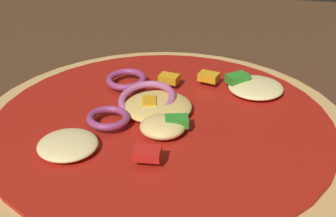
# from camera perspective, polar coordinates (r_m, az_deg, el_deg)

# --- Properties ---
(dining_table) EXTENTS (1.31, 0.91, 0.04)m
(dining_table) POSITION_cam_1_polar(r_m,az_deg,el_deg) (0.34, -9.19, -9.81)
(dining_table) COLOR #4C301C
(dining_table) RESTS_ON ground
(pizza) EXTENTS (0.28, 0.28, 0.03)m
(pizza) POSITION_cam_1_polar(r_m,az_deg,el_deg) (0.34, -0.74, -2.87)
(pizza) COLOR tan
(pizza) RESTS_ON dining_table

